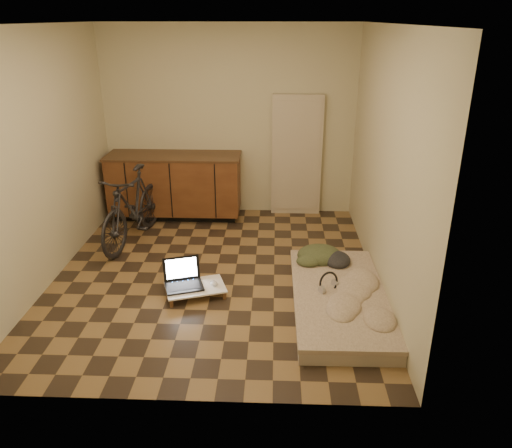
{
  "coord_description": "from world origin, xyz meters",
  "views": [
    {
      "loc": [
        0.65,
        -4.91,
        2.66
      ],
      "look_at": [
        0.45,
        0.14,
        0.55
      ],
      "focal_mm": 35.0,
      "sensor_mm": 36.0,
      "label": 1
    }
  ],
  "objects_px": {
    "lap_desk": "(195,288)",
    "laptop": "(183,280)",
    "bicycle": "(132,203)",
    "futon": "(339,299)"
  },
  "relations": [
    {
      "from": "bicycle",
      "to": "futon",
      "type": "relative_size",
      "value": 0.85
    },
    {
      "from": "lap_desk",
      "to": "laptop",
      "type": "relative_size",
      "value": 1.49
    },
    {
      "from": "bicycle",
      "to": "lap_desk",
      "type": "distance_m",
      "value": 1.67
    },
    {
      "from": "bicycle",
      "to": "futon",
      "type": "height_order",
      "value": "bicycle"
    },
    {
      "from": "bicycle",
      "to": "lap_desk",
      "type": "xyz_separation_m",
      "value": [
        0.97,
        -1.3,
        -0.43
      ]
    },
    {
      "from": "bicycle",
      "to": "laptop",
      "type": "distance_m",
      "value": 1.56
    },
    {
      "from": "bicycle",
      "to": "futon",
      "type": "xyz_separation_m",
      "value": [
        2.42,
        -1.45,
        -0.44
      ]
    },
    {
      "from": "lap_desk",
      "to": "laptop",
      "type": "distance_m",
      "value": 0.14
    },
    {
      "from": "lap_desk",
      "to": "laptop",
      "type": "bearing_deg",
      "value": 147.44
    },
    {
      "from": "laptop",
      "to": "bicycle",
      "type": "bearing_deg",
      "value": 105.59
    }
  ]
}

